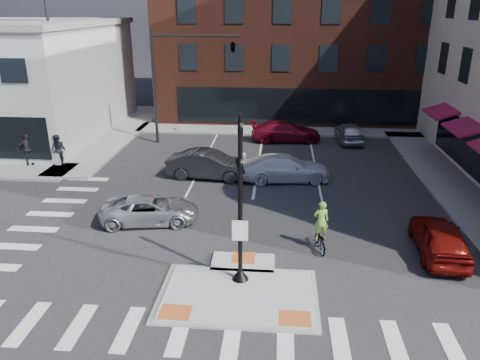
# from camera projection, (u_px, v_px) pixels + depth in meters

# --- Properties ---
(ground) EXTENTS (120.00, 120.00, 0.00)m
(ground) POSITION_uv_depth(u_px,v_px,m) (239.00, 288.00, 16.38)
(ground) COLOR #28282B
(ground) RESTS_ON ground
(refuge_island) EXTENTS (5.40, 4.65, 0.13)m
(refuge_island) POSITION_uv_depth(u_px,v_px,m) (239.00, 291.00, 16.12)
(refuge_island) COLOR gray
(refuge_island) RESTS_ON ground
(sidewalk_nw) EXTENTS (23.50, 20.50, 0.15)m
(sidewalk_nw) POSITION_uv_depth(u_px,v_px,m) (15.00, 149.00, 31.96)
(sidewalk_nw) COLOR gray
(sidewalk_nw) RESTS_ON ground
(sidewalk_e) EXTENTS (3.00, 24.00, 0.15)m
(sidewalk_e) POSITION_uv_depth(u_px,v_px,m) (458.00, 190.00, 24.82)
(sidewalk_e) COLOR gray
(sidewalk_e) RESTS_ON ground
(sidewalk_n) EXTENTS (26.00, 3.00, 0.15)m
(sidewalk_n) POSITION_uv_depth(u_px,v_px,m) (302.00, 131.00, 36.64)
(sidewalk_n) COLOR gray
(sidewalk_n) RESTS_ON ground
(building_n) EXTENTS (24.40, 18.40, 15.50)m
(building_n) POSITION_uv_depth(u_px,v_px,m) (302.00, 22.00, 43.25)
(building_n) COLOR #58261B
(building_n) RESTS_ON ground
(building_far_left) EXTENTS (10.00, 12.00, 10.00)m
(building_far_left) POSITION_uv_depth(u_px,v_px,m) (243.00, 39.00, 63.46)
(building_far_left) COLOR slate
(building_far_left) RESTS_ON ground
(building_far_right) EXTENTS (12.00, 12.00, 12.00)m
(building_far_right) POSITION_uv_depth(u_px,v_px,m) (339.00, 31.00, 63.93)
(building_far_right) COLOR brown
(building_far_right) RESTS_ON ground
(signal_pole) EXTENTS (0.60, 0.60, 5.98)m
(signal_pole) POSITION_uv_depth(u_px,v_px,m) (240.00, 222.00, 15.93)
(signal_pole) COLOR black
(signal_pole) RESTS_ON refuge_island
(mast_arm_signal) EXTENTS (6.10, 2.24, 8.00)m
(mast_arm_signal) POSITION_uv_depth(u_px,v_px,m) (211.00, 54.00, 31.28)
(mast_arm_signal) COLOR black
(mast_arm_signal) RESTS_ON ground
(silver_suv) EXTENTS (4.69, 2.76, 1.23)m
(silver_suv) POSITION_uv_depth(u_px,v_px,m) (150.00, 209.00, 21.19)
(silver_suv) COLOR #B9BCC1
(silver_suv) RESTS_ON ground
(red_sedan) EXTENTS (1.98, 4.37, 1.45)m
(red_sedan) POSITION_uv_depth(u_px,v_px,m) (440.00, 237.00, 18.41)
(red_sedan) COLOR maroon
(red_sedan) RESTS_ON ground
(white_pickup) EXTENTS (5.25, 2.69, 1.46)m
(white_pickup) POSITION_uv_depth(u_px,v_px,m) (285.00, 168.00, 26.26)
(white_pickup) COLOR white
(white_pickup) RESTS_ON ground
(bg_car_dark) EXTENTS (4.94, 2.17, 1.58)m
(bg_car_dark) POSITION_uv_depth(u_px,v_px,m) (209.00, 165.00, 26.58)
(bg_car_dark) COLOR #25262A
(bg_car_dark) RESTS_ON ground
(bg_car_silver) EXTENTS (1.92, 4.23, 1.41)m
(bg_car_silver) POSITION_uv_depth(u_px,v_px,m) (349.00, 132.00, 33.76)
(bg_car_silver) COLOR silver
(bg_car_silver) RESTS_ON ground
(bg_car_red) EXTENTS (5.16, 2.48, 1.45)m
(bg_car_red) POSITION_uv_depth(u_px,v_px,m) (286.00, 131.00, 33.84)
(bg_car_red) COLOR maroon
(bg_car_red) RESTS_ON ground
(cyclist) EXTENTS (0.80, 1.70, 2.10)m
(cyclist) POSITION_uv_depth(u_px,v_px,m) (320.00, 233.00, 18.78)
(cyclist) COLOR #3F3F44
(cyclist) RESTS_ON ground
(pedestrian_a) EXTENTS (0.97, 0.77, 1.92)m
(pedestrian_a) POSITION_uv_depth(u_px,v_px,m) (58.00, 150.00, 28.15)
(pedestrian_a) COLOR black
(pedestrian_a) RESTS_ON sidewalk_nw
(pedestrian_b) EXTENTS (1.23, 0.97, 1.95)m
(pedestrian_b) POSITION_uv_depth(u_px,v_px,m) (28.00, 149.00, 28.30)
(pedestrian_b) COLOR #2F2B35
(pedestrian_b) RESTS_ON sidewalk_nw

